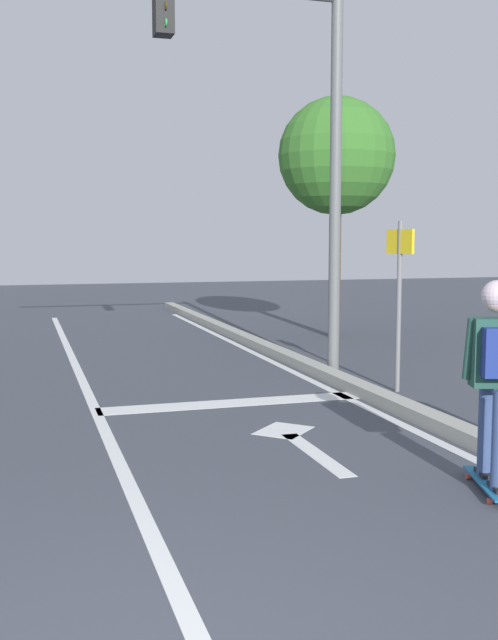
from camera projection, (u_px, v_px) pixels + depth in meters
name	position (u px, v px, depth m)	size (l,w,h in m)	color
lane_line_center	(93.00, 404.00, 8.67)	(0.12, 20.00, 0.01)	silver
lane_line_curbside	(329.00, 389.00, 9.52)	(0.12, 20.00, 0.01)	silver
stop_bar	(232.00, 403.00, 8.71)	(3.09, 0.40, 0.01)	silver
lane_arrow_stem	(316.00, 453.00, 6.65)	(0.16, 1.40, 0.01)	silver
lane_arrow_head	(284.00, 430.00, 7.46)	(0.56, 0.44, 0.01)	silver
curb_strip	(347.00, 383.00, 9.59)	(0.24, 24.00, 0.14)	#9B9D92
skateboard	(490.00, 483.00, 5.66)	(0.43, 0.85, 0.07)	#1B608E
skater	(496.00, 358.00, 5.54)	(0.41, 0.58, 1.52)	#354978
traffic_signal_mast	(262.00, 101.00, 9.98)	(4.85, 0.34, 5.35)	slate
street_sign_post	(399.00, 280.00, 9.23)	(0.16, 0.43, 2.11)	slate
roadside_tree	(336.00, 157.00, 14.22)	(2.21, 2.21, 4.57)	brown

